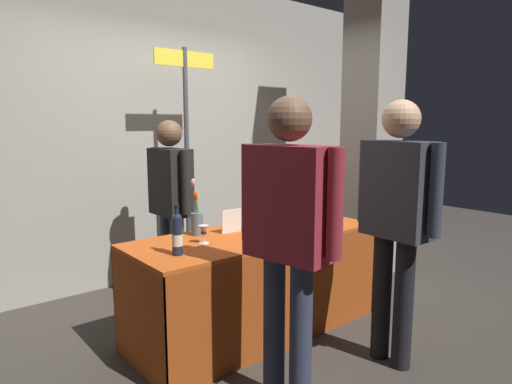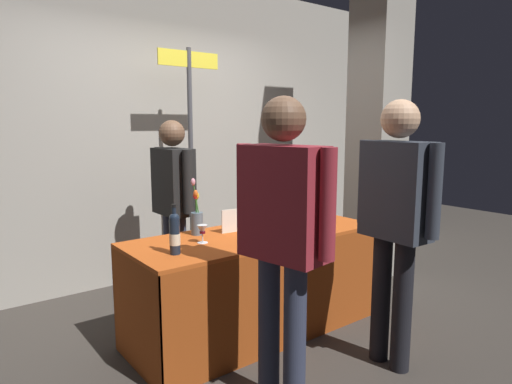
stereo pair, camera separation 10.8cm
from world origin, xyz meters
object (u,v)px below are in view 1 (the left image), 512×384
object	(u,v)px
vendor_presenter	(171,197)
wine_glass_near_taster	(272,219)
tasting_table	(256,263)
wine_glass_mid	(325,211)
taster_foreground_right	(288,225)
featured_wine_bottle	(254,212)
flower_vase	(197,219)
concrete_pillar	(372,112)
wine_glass_near_vendor	(204,231)
display_bottle_0	(300,202)
booth_signpost	(187,144)

from	to	relation	value
vendor_presenter	wine_glass_near_taster	bearing A→B (deg)	20.06
tasting_table	wine_glass_near_taster	distance (m)	0.34
tasting_table	wine_glass_mid	distance (m)	0.72
vendor_presenter	taster_foreground_right	size ratio (longest dim) A/B	0.93
featured_wine_bottle	flower_vase	bearing A→B (deg)	156.86
concrete_pillar	flower_vase	bearing A→B (deg)	-177.29
tasting_table	wine_glass_near_vendor	world-z (taller)	wine_glass_near_vendor
taster_foreground_right	flower_vase	bearing A→B (deg)	-13.99
display_bottle_0	vendor_presenter	bearing A→B (deg)	138.24
concrete_pillar	display_bottle_0	size ratio (longest dim) A/B	9.70
tasting_table	featured_wine_bottle	distance (m)	0.37
display_bottle_0	vendor_presenter	distance (m)	1.07
concrete_pillar	vendor_presenter	world-z (taller)	concrete_pillar
wine_glass_mid	vendor_presenter	world-z (taller)	vendor_presenter
wine_glass_near_vendor	wine_glass_near_taster	distance (m)	0.56
taster_foreground_right	wine_glass_near_vendor	bearing A→B (deg)	-8.90
concrete_pillar	booth_signpost	size ratio (longest dim) A/B	1.50
display_bottle_0	tasting_table	bearing A→B (deg)	-167.26
featured_wine_bottle	wine_glass_near_taster	world-z (taller)	featured_wine_bottle
concrete_pillar	tasting_table	bearing A→B (deg)	-169.71
concrete_pillar	featured_wine_bottle	world-z (taller)	concrete_pillar
wine_glass_near_taster	booth_signpost	world-z (taller)	booth_signpost
wine_glass_near_vendor	vendor_presenter	bearing A→B (deg)	75.06
featured_wine_bottle	wine_glass_near_vendor	bearing A→B (deg)	-173.45
tasting_table	vendor_presenter	distance (m)	0.96
tasting_table	wine_glass_mid	xyz separation A→B (m)	(0.64, -0.09, 0.32)
wine_glass_near_vendor	booth_signpost	xyz separation A→B (m)	(0.56, 1.14, 0.51)
concrete_pillar	flower_vase	size ratio (longest dim) A/B	8.15
concrete_pillar	taster_foreground_right	bearing A→B (deg)	-153.24
featured_wine_bottle	booth_signpost	size ratio (longest dim) A/B	0.15
wine_glass_mid	flower_vase	bearing A→B (deg)	162.95
concrete_pillar	wine_glass_near_vendor	xyz separation A→B (m)	(-2.21, -0.32, -0.82)
featured_wine_bottle	display_bottle_0	distance (m)	0.56
wine_glass_mid	taster_foreground_right	xyz separation A→B (m)	(-1.07, -0.70, 0.17)
featured_wine_bottle	vendor_presenter	world-z (taller)	vendor_presenter
display_bottle_0	wine_glass_near_vendor	world-z (taller)	display_bottle_0
concrete_pillar	wine_glass_mid	distance (m)	1.44
wine_glass_mid	booth_signpost	distance (m)	1.43
display_bottle_0	flower_vase	xyz separation A→B (m)	(-0.94, 0.09, -0.03)
wine_glass_near_vendor	taster_foreground_right	distance (m)	0.81
vendor_presenter	taster_foreground_right	world-z (taller)	taster_foreground_right
taster_foreground_right	booth_signpost	world-z (taller)	booth_signpost
wine_glass_mid	vendor_presenter	bearing A→B (deg)	132.75
tasting_table	wine_glass_mid	world-z (taller)	wine_glass_mid
wine_glass_near_vendor	taster_foreground_right	bearing A→B (deg)	-88.78
booth_signpost	taster_foreground_right	bearing A→B (deg)	-105.83
wine_glass_near_vendor	wine_glass_near_taster	bearing A→B (deg)	-4.57
display_bottle_0	booth_signpost	xyz separation A→B (m)	(-0.46, 1.01, 0.45)
wine_glass_near_taster	taster_foreground_right	xyz separation A→B (m)	(-0.55, -0.74, 0.17)
display_bottle_0	taster_foreground_right	size ratio (longest dim) A/B	0.20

